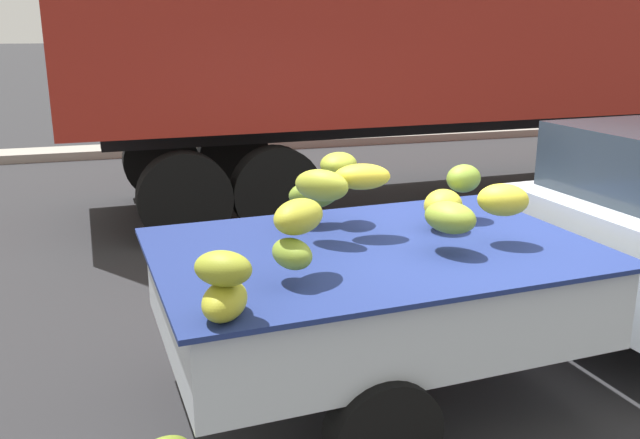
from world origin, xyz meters
TOP-DOWN VIEW (x-y plane):
  - ground at (0.00, 0.00)m, footprint 220.00×220.00m
  - curb_strip at (0.00, 9.70)m, footprint 80.00×0.80m
  - pickup_truck at (1.01, -0.10)m, footprint 4.99×2.13m
  - semi_trailer at (2.83, 4.95)m, footprint 12.09×3.03m

SIDE VIEW (x-z plane):
  - ground at x=0.00m, z-range 0.00..0.00m
  - curb_strip at x=0.00m, z-range 0.00..0.16m
  - pickup_truck at x=1.01m, z-range 0.04..1.74m
  - semi_trailer at x=2.83m, z-range 0.57..4.52m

